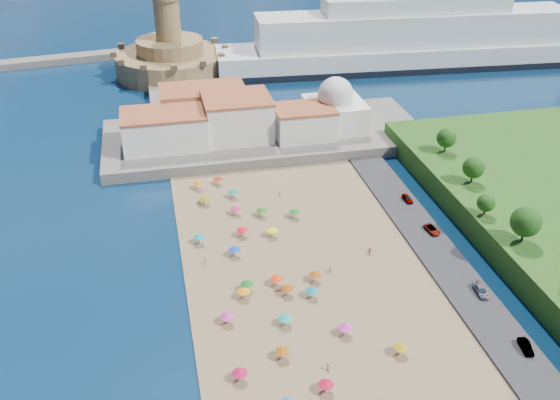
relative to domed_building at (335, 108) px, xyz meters
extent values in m
plane|color=#071938|center=(-30.00, -71.00, -8.97)|extent=(700.00, 700.00, 0.00)
cube|color=#59544C|center=(-20.00, 2.00, -7.47)|extent=(90.00, 36.00, 3.00)
cube|color=#59544C|center=(-42.00, 37.00, -7.77)|extent=(18.00, 70.00, 2.40)
cube|color=silver|center=(-48.00, -2.00, -1.47)|extent=(22.00, 14.00, 9.00)
cube|color=silver|center=(-28.00, 0.00, -0.47)|extent=(18.00, 16.00, 11.00)
cube|color=silver|center=(-10.00, -4.00, -1.97)|extent=(16.00, 12.00, 8.00)
cube|color=silver|center=(-36.00, 12.00, -0.97)|extent=(24.00, 14.00, 10.00)
cube|color=silver|center=(0.00, 0.00, -1.97)|extent=(16.00, 16.00, 8.00)
sphere|color=silver|center=(0.00, 0.00, 4.03)|extent=(10.00, 10.00, 10.00)
cylinder|color=silver|center=(0.00, 0.00, 7.83)|extent=(1.20, 1.20, 1.60)
cylinder|color=#937049|center=(-42.00, 67.00, -4.97)|extent=(40.00, 40.00, 8.00)
cylinder|color=#937049|center=(-42.00, 67.00, 1.53)|extent=(24.00, 24.00, 5.00)
cylinder|color=#937049|center=(-42.00, 67.00, 11.03)|extent=(9.00, 9.00, 14.00)
cube|color=black|center=(47.20, 56.92, -7.79)|extent=(148.41, 31.15, 2.37)
cube|color=silver|center=(47.20, 56.92, -4.58)|extent=(147.38, 30.69, 8.78)
cube|color=silver|center=(47.20, 56.92, 5.66)|extent=(117.93, 24.94, 11.71)
cube|color=silver|center=(47.20, 56.92, 14.44)|extent=(69.01, 17.96, 5.85)
cylinder|color=gray|center=(-30.77, -64.85, -7.72)|extent=(0.07, 0.07, 2.00)
cone|color=#FF350B|center=(-30.77, -64.85, -6.82)|extent=(2.50, 2.50, 0.60)
cylinder|color=gray|center=(-36.39, -22.12, -7.72)|extent=(0.07, 0.07, 2.00)
cone|color=#9D2D0E|center=(-36.39, -22.12, -6.82)|extent=(2.50, 2.50, 0.60)
cylinder|color=gray|center=(-37.17, -53.41, -7.72)|extent=(0.07, 0.07, 2.00)
cone|color=#0D46B0|center=(-37.17, -53.41, -6.82)|extent=(2.50, 2.50, 0.60)
cylinder|color=gray|center=(-28.97, -92.73, -7.72)|extent=(0.07, 0.07, 2.00)
cone|color=#B60E2E|center=(-28.97, -92.73, -6.82)|extent=(2.50, 2.50, 0.60)
cylinder|color=gray|center=(-28.15, -48.04, -7.72)|extent=(0.07, 0.07, 2.00)
cone|color=yellow|center=(-28.15, -48.04, -6.82)|extent=(2.50, 2.50, 0.60)
cylinder|color=gray|center=(-33.72, -29.50, -7.72)|extent=(0.07, 0.07, 2.00)
cone|color=#0D7C6F|center=(-33.72, -29.50, -6.82)|extent=(2.50, 2.50, 0.60)
cylinder|color=gray|center=(-34.35, -37.19, -7.72)|extent=(0.07, 0.07, 2.00)
cone|color=#C72A5D|center=(-34.35, -37.19, -6.82)|extent=(2.50, 2.50, 0.60)
cylinder|color=gray|center=(-43.83, -47.28, -7.72)|extent=(0.07, 0.07, 2.00)
cone|color=#0F768F|center=(-43.83, -47.28, -6.82)|extent=(2.50, 2.50, 0.60)
cylinder|color=gray|center=(-23.22, -65.24, -7.72)|extent=(0.07, 0.07, 2.00)
cone|color=#94450D|center=(-23.22, -65.24, -6.82)|extent=(2.50, 2.50, 0.60)
cylinder|color=gray|center=(-28.78, -39.25, -7.72)|extent=(0.07, 0.07, 2.00)
cone|color=#207514|center=(-28.78, -39.25, -6.82)|extent=(2.50, 2.50, 0.60)
cylinder|color=gray|center=(-14.64, -87.48, -7.72)|extent=(0.07, 0.07, 2.00)
cone|color=#9E8A0E|center=(-14.64, -87.48, -6.82)|extent=(2.50, 2.50, 0.60)
cylinder|color=gray|center=(-41.65, -23.23, -7.72)|extent=(0.07, 0.07, 2.00)
cone|color=#CC6609|center=(-41.65, -23.23, -6.82)|extent=(2.50, 2.50, 0.60)
cylinder|color=gray|center=(-29.42, -68.26, -7.72)|extent=(0.07, 0.07, 2.00)
cone|color=#943F0D|center=(-29.42, -68.26, -6.82)|extent=(2.50, 2.50, 0.60)
cylinder|color=gray|center=(-33.99, -84.27, -7.72)|extent=(0.07, 0.07, 2.00)
cone|color=#93500D|center=(-33.99, -84.27, -6.82)|extent=(2.50, 2.50, 0.60)
cylinder|color=gray|center=(-36.59, -65.35, -7.72)|extent=(0.07, 0.07, 2.00)
cone|color=#12691F|center=(-36.59, -65.35, -6.82)|extent=(2.50, 2.50, 0.60)
cylinder|color=gray|center=(-21.66, -41.44, -7.72)|extent=(0.07, 0.07, 2.00)
cone|color=#147420|center=(-21.66, -41.44, -6.82)|extent=(2.50, 2.50, 0.60)
cylinder|color=gray|center=(-41.58, -87.54, -7.72)|extent=(0.07, 0.07, 2.00)
cone|color=#B40E3E|center=(-41.58, -87.54, -6.82)|extent=(2.50, 2.50, 0.60)
cylinder|color=gray|center=(-31.74, -76.37, -7.72)|extent=(0.07, 0.07, 2.00)
cone|color=#11A08C|center=(-31.74, -76.37, -6.82)|extent=(2.50, 2.50, 0.60)
cylinder|color=gray|center=(-25.15, -69.90, -7.72)|extent=(0.07, 0.07, 2.00)
cone|color=#0F7B89|center=(-25.15, -69.90, -6.82)|extent=(2.50, 2.50, 0.60)
cylinder|color=gray|center=(-22.15, -81.04, -7.72)|extent=(0.07, 0.07, 2.00)
cone|color=#C92B9C|center=(-22.15, -81.04, -6.82)|extent=(2.50, 2.50, 0.60)
cylinder|color=gray|center=(-37.62, -67.43, -7.72)|extent=(0.07, 0.07, 2.00)
cone|color=orange|center=(-37.62, -67.43, -6.82)|extent=(2.50, 2.50, 0.60)
cylinder|color=gray|center=(-41.57, -73.72, -7.72)|extent=(0.07, 0.07, 2.00)
cone|color=#CC2B91|center=(-41.57, -73.72, -6.82)|extent=(2.50, 2.50, 0.60)
cylinder|color=gray|center=(-40.70, -31.26, -7.72)|extent=(0.07, 0.07, 2.00)
cone|color=olive|center=(-40.70, -31.26, -6.82)|extent=(2.50, 2.50, 0.60)
cylinder|color=gray|center=(-34.46, -46.55, -7.72)|extent=(0.07, 0.07, 2.00)
cone|color=red|center=(-34.46, -46.55, -6.82)|extent=(2.50, 2.50, 0.60)
imported|color=tan|center=(-9.87, -58.84, -7.85)|extent=(1.64, 0.56, 1.75)
imported|color=tan|center=(-22.98, -31.48, -7.89)|extent=(1.12, 1.24, 1.67)
imported|color=tan|center=(-43.44, -54.78, -7.90)|extent=(0.83, 1.17, 1.65)
imported|color=tan|center=(-34.16, -45.48, -7.84)|extent=(1.04, 0.93, 1.78)
imported|color=tan|center=(-19.65, -63.25, -7.82)|extent=(0.55, 0.73, 1.81)
imported|color=tan|center=(-42.22, -31.61, -7.85)|extent=(1.09, 0.90, 1.74)
imported|color=tan|center=(-27.31, -88.35, -7.94)|extent=(0.90, 0.77, 1.57)
imported|color=gray|center=(6.00, -40.43, -7.61)|extent=(1.73, 3.96, 1.33)
imported|color=gray|center=(6.00, -54.22, -7.66)|extent=(2.50, 4.59, 1.22)
imported|color=gray|center=(6.00, -76.01, -7.58)|extent=(2.33, 4.91, 1.38)
imported|color=gray|center=(6.00, -91.35, -7.60)|extent=(2.03, 4.27, 1.35)
cylinder|color=#382314|center=(17.63, -68.93, -1.31)|extent=(0.50, 0.50, 3.33)
sphere|color=#14380F|center=(17.63, -68.93, 1.69)|extent=(6.00, 6.00, 6.00)
cylinder|color=#382314|center=(15.39, -58.04, -1.91)|extent=(0.50, 0.50, 2.13)
sphere|color=#14380F|center=(15.39, -58.04, 0.01)|extent=(3.84, 3.84, 3.84)
cylinder|color=#382314|center=(19.61, -44.17, -1.58)|extent=(0.50, 0.50, 2.79)
sphere|color=#14380F|center=(19.61, -44.17, 0.93)|extent=(5.03, 5.03, 5.03)
cylinder|color=#382314|center=(20.84, -27.50, -1.60)|extent=(0.50, 0.50, 2.74)
sphere|color=#14380F|center=(20.84, -27.50, 0.86)|extent=(4.93, 4.93, 4.93)
camera|label=1|loc=(-50.61, -158.55, 65.25)|focal=40.00mm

